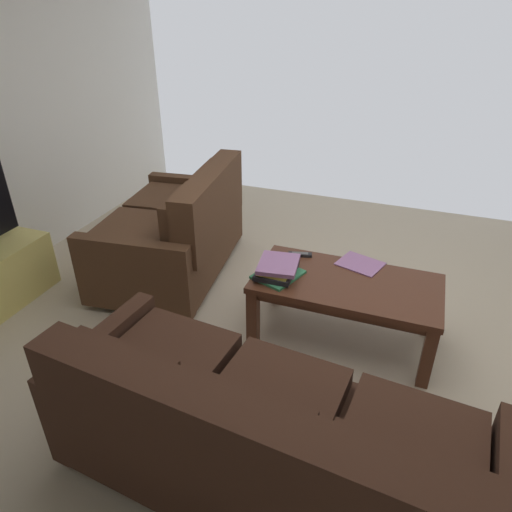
# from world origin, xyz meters

# --- Properties ---
(ground_plane) EXTENTS (5.68, 5.16, 0.01)m
(ground_plane) POSITION_xyz_m (0.00, 0.00, -0.00)
(ground_plane) COLOR #B7A88E
(sofa_main) EXTENTS (2.00, 0.96, 0.82)m
(sofa_main) POSITION_xyz_m (0.17, 1.08, 0.36)
(sofa_main) COLOR black
(sofa_main) RESTS_ON ground
(loveseat_near) EXTENTS (1.02, 1.46, 0.89)m
(loveseat_near) POSITION_xyz_m (1.47, -0.53, 0.37)
(loveseat_near) COLOR black
(loveseat_near) RESTS_ON ground
(coffee_table) EXTENTS (1.15, 0.60, 0.46)m
(coffee_table) POSITION_xyz_m (0.04, -0.14, 0.39)
(coffee_table) COLOR #4C2819
(coffee_table) RESTS_ON ground
(book_stack) EXTENTS (0.32, 0.35, 0.10)m
(book_stack) POSITION_xyz_m (0.47, -0.06, 0.51)
(book_stack) COLOR #337F51
(book_stack) RESTS_ON coffee_table
(tv_remote) EXTENTS (0.17, 0.08, 0.02)m
(tv_remote) POSITION_xyz_m (0.41, -0.35, 0.47)
(tv_remote) COLOR black
(tv_remote) RESTS_ON coffee_table
(loose_magazine) EXTENTS (0.33, 0.30, 0.01)m
(loose_magazine) POSITION_xyz_m (0.00, -0.38, 0.46)
(loose_magazine) COLOR #996699
(loose_magazine) RESTS_ON coffee_table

